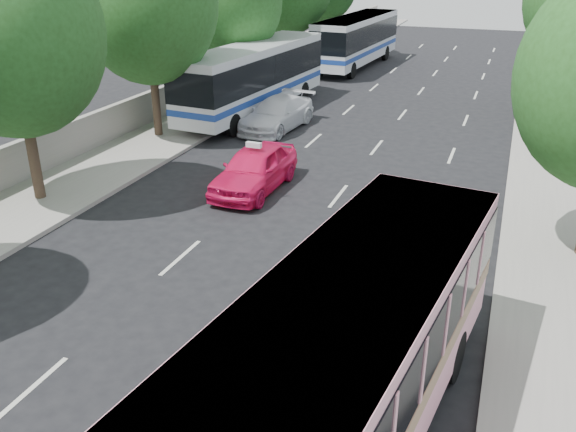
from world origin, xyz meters
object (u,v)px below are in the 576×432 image
at_px(white_pickup, 277,114).
at_px(tour_coach_front, 254,73).
at_px(tour_coach_rear, 357,37).
at_px(pink_taxi, 254,169).
at_px(pink_bus, 339,363).

bearing_deg(white_pickup, tour_coach_front, 139.77).
relative_size(tour_coach_front, tour_coach_rear, 1.00).
relative_size(pink_taxi, white_pickup, 0.92).
bearing_deg(tour_coach_rear, pink_taxi, -79.52).
xyz_separation_m(tour_coach_front, tour_coach_rear, (1.57, 14.81, 0.01)).
relative_size(pink_taxi, tour_coach_rear, 0.39).
bearing_deg(tour_coach_rear, tour_coach_front, -91.88).
xyz_separation_m(pink_taxi, white_pickup, (-2.14, 7.67, -0.06)).
height_order(pink_taxi, tour_coach_rear, tour_coach_rear).
xyz_separation_m(pink_taxi, tour_coach_rear, (-2.73, 24.75, 1.32)).
relative_size(pink_bus, tour_coach_rear, 0.90).
height_order(tour_coach_front, tour_coach_rear, tour_coach_rear).
height_order(white_pickup, tour_coach_front, tour_coach_front).
distance_m(pink_bus, pink_taxi, 12.90).
bearing_deg(pink_bus, tour_coach_rear, 111.61).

